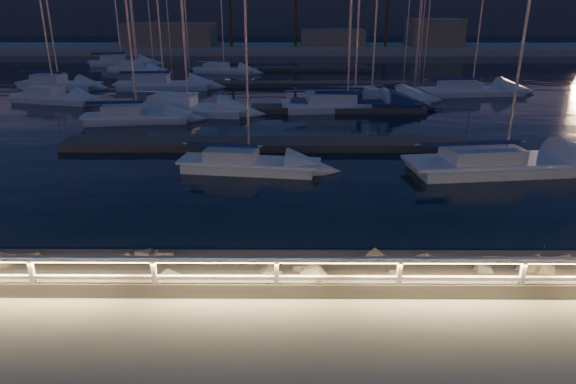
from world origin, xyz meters
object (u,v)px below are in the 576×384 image
guard_rail (233,268)px  sailboat_d (500,162)px  sailboat_n (135,69)px  sailboat_m (120,62)px  sailboat_j (161,84)px  sailboat_l (469,90)px  sailboat_b (245,162)px  sailboat_k (222,69)px  sailboat_c (351,103)px  sailboat_a (135,116)px  sailboat_g (368,99)px  sailboat_i (57,83)px  sailboat_e (53,97)px  sailboat_h (344,104)px  sailboat_f (185,107)px

guard_rail → sailboat_d: size_ratio=2.82×
sailboat_n → sailboat_d: bearing=-29.3°
sailboat_d → sailboat_m: (-31.33, 42.99, 0.03)m
sailboat_j → sailboat_l: 27.31m
sailboat_b → sailboat_k: size_ratio=0.92×
sailboat_c → sailboat_j: 18.84m
sailboat_j → sailboat_c: bearing=-33.5°
sailboat_l → sailboat_m: bearing=142.9°
sailboat_a → sailboat_d: size_ratio=0.77×
sailboat_g → sailboat_j: size_ratio=1.05×
sailboat_k → sailboat_n: 9.90m
sailboat_b → sailboat_g: 18.39m
guard_rail → sailboat_i: (-20.14, 36.53, -0.91)m
guard_rail → sailboat_n: (-16.22, 47.97, -0.96)m
sailboat_i → sailboat_e: bearing=-59.5°
sailboat_g → sailboat_n: size_ratio=1.29×
sailboat_b → sailboat_e: (-16.76, 17.57, 0.05)m
guard_rail → sailboat_m: size_ratio=3.24×
guard_rail → sailboat_c: bearing=77.7°
sailboat_g → sailboat_l: 10.48m
sailboat_g → sailboat_k: 23.62m
sailboat_h → sailboat_j: (-15.75, 9.66, 0.01)m
sailboat_b → sailboat_f: size_ratio=0.77×
sailboat_k → sailboat_n: size_ratio=1.00×
sailboat_d → sailboat_g: (-3.81, 16.57, 0.02)m
sailboat_a → sailboat_m: 34.54m
sailboat_g → sailboat_f: bearing=-179.0°
sailboat_c → sailboat_i: sailboat_c is taller
sailboat_a → sailboat_c: sailboat_c is taller
sailboat_f → sailboat_k: size_ratio=1.20×
sailboat_c → sailboat_k: sailboat_c is taller
sailboat_m → sailboat_a: bearing=-80.8°
sailboat_g → sailboat_h: 2.86m
sailboat_h → sailboat_i: 27.31m
sailboat_l → sailboat_n: sailboat_l is taller
sailboat_j → sailboat_k: sailboat_j is taller
sailboat_d → sailboat_l: (5.52, 21.35, -0.01)m
sailboat_a → sailboat_d: 22.59m
sailboat_f → sailboat_m: 33.01m
sailboat_d → sailboat_e: 33.65m
sailboat_f → sailboat_m: bearing=122.7°
guard_rail → sailboat_j: bearing=106.1°
sailboat_c → sailboat_l: 12.67m
guard_rail → sailboat_e: size_ratio=3.57×
sailboat_c → sailboat_f: 12.07m
sailboat_g → sailboat_j: 19.42m
guard_rail → sailboat_j: size_ratio=2.97×
sailboat_l → sailboat_m: size_ratio=1.11×
sailboat_h → sailboat_i: sailboat_h is taller
guard_rail → sailboat_f: size_ratio=3.02×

